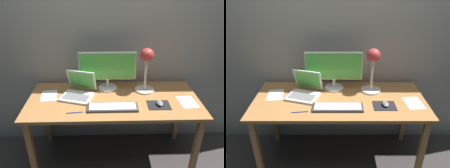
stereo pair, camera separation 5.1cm
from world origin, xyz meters
TOP-DOWN VIEW (x-y plane):
  - ground_plane at (0.00, 0.00)m, footprint 4.80×4.80m
  - back_wall at (0.00, 0.40)m, footprint 4.80×0.06m
  - desk at (0.00, 0.00)m, footprint 1.60×0.70m
  - monitor at (-0.05, 0.21)m, footprint 0.56×0.19m
  - keyboard_main at (-0.01, -0.17)m, footprint 0.44×0.14m
  - laptop at (-0.33, 0.09)m, footprint 0.35×0.36m
  - desk_lamp at (0.32, 0.15)m, footprint 0.19×0.19m
  - mousepad at (0.40, -0.13)m, footprint 0.20×0.16m
  - mouse at (0.41, -0.12)m, footprint 0.06×0.10m
  - paper_sheet_near_mouse at (-0.62, 0.07)m, footprint 0.18×0.23m
  - paper_sheet_by_keyboard at (0.68, -0.08)m, footprint 0.17×0.22m
  - pen at (-0.34, -0.23)m, footprint 0.14×0.03m

SIDE VIEW (x-z plane):
  - ground_plane at x=0.00m, z-range 0.00..0.00m
  - desk at x=0.00m, z-range 0.29..1.03m
  - paper_sheet_near_mouse at x=-0.62m, z-range 0.74..0.74m
  - paper_sheet_by_keyboard at x=0.68m, z-range 0.74..0.74m
  - mousepad at x=0.40m, z-range 0.74..0.74m
  - pen at x=-0.34m, z-range 0.74..0.75m
  - keyboard_main at x=-0.01m, z-range 0.74..0.76m
  - mouse at x=0.41m, z-range 0.74..0.78m
  - laptop at x=-0.33m, z-range 0.69..0.92m
  - monitor at x=-0.05m, z-range 0.77..1.15m
  - desk_lamp at x=0.32m, z-range 0.81..1.25m
  - back_wall at x=0.00m, z-range 0.00..2.60m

